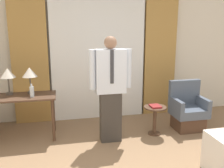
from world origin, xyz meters
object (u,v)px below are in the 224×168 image
book (155,106)px  armchair (188,111)px  desk (20,103)px  table_lamp_right (30,73)px  person (111,86)px  table_lamp_left (8,74)px  bottle_by_lamp (32,92)px  side_table (155,116)px

book → armchair: bearing=10.8°
desk → armchair: size_ratio=1.31×
table_lamp_right → person: bearing=-22.4°
person → table_lamp_left: bearing=162.0°
desk → bottle_by_lamp: bearing=-24.3°
table_lamp_left → person: person is taller
person → side_table: size_ratio=3.38×
desk → bottle_by_lamp: bottle_by_lamp is taller
desk → table_lamp_right: size_ratio=2.60×
person → side_table: bearing=5.4°
table_lamp_right → table_lamp_left: bearing=180.0°
desk → table_lamp_left: bearing=142.1°
armchair → book: bearing=-169.2°
table_lamp_right → bottle_by_lamp: (0.04, -0.24, -0.27)m
book → table_lamp_left: bearing=169.1°
bottle_by_lamp → desk: bearing=155.7°
desk → armchair: (3.03, -0.21, -0.31)m
armchair → book: armchair is taller
table_lamp_right → bottle_by_lamp: table_lamp_right is taller
table_lamp_right → armchair: (2.85, -0.34, -0.79)m
side_table → person: bearing=-174.6°
desk → armchair: 3.05m
armchair → book: size_ratio=4.30×
desk → table_lamp_right: table_lamp_right is taller
desk → book: 2.34m
bottle_by_lamp → person: bearing=-13.5°
table_lamp_right → side_table: bearing=-12.2°
side_table → table_lamp_left: bearing=169.5°
table_lamp_left → armchair: table_lamp_left is taller
desk → bottle_by_lamp: size_ratio=5.37×
armchair → person: bearing=-172.7°
person → book: size_ratio=8.34×
table_lamp_right → armchair: size_ratio=0.51×
bottle_by_lamp → book: (2.10, -0.24, -0.32)m
bottle_by_lamp → side_table: (2.10, -0.23, -0.50)m
bottle_by_lamp → person: 1.31m
desk → table_lamp_left: size_ratio=2.60×
bottle_by_lamp → armchair: (2.81, -0.11, -0.52)m
table_lamp_left → bottle_by_lamp: table_lamp_left is taller
bottle_by_lamp → armchair: bearing=-2.2°
bottle_by_lamp → side_table: 2.17m
table_lamp_right → armchair: bearing=-6.9°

